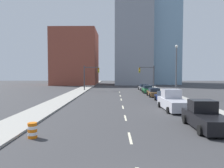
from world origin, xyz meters
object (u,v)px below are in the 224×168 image
Objects in this scene: street_lamp at (176,67)px; sedan_gray at (144,87)px; traffic_signal_right at (149,75)px; traffic_signal_left at (89,75)px; sedan_green at (148,89)px; pickup_truck_black at (205,117)px; pickup_truck_silver at (173,102)px; sedan_navy at (164,97)px; traffic_barrel at (32,130)px; sedan_brown at (154,93)px.

street_lamp is 16.00m from sedan_gray.
street_lamp is at bearing -82.27° from traffic_signal_right.
traffic_signal_left is at bearing 180.00° from traffic_signal_right.
sedan_green is (-1.14, -5.47, -2.88)m from traffic_signal_right.
traffic_signal_left reaches higher than pickup_truck_black.
pickup_truck_silver is 6.65m from sedan_navy.
sedan_green is at bearing 68.83° from traffic_barrel.
street_lamp is (14.61, 20.97, 4.33)m from traffic_barrel.
pickup_truck_black reaches higher than sedan_green.
traffic_barrel is at bearing -88.79° from traffic_signal_left.
sedan_navy is at bearing -92.26° from sedan_gray.
traffic_signal_left is at bearing 114.32° from pickup_truck_silver.
pickup_truck_silver is 1.33× the size of sedan_brown.
sedan_brown is at bearing 87.00° from pickup_truck_silver.
sedan_navy reaches higher than traffic_barrel.
traffic_barrel is at bearing -166.96° from pickup_truck_black.
street_lamp reaches higher than sedan_navy.
sedan_gray is (11.63, 36.12, 0.16)m from traffic_barrel.
traffic_signal_right is 5.84× the size of traffic_barrel.
sedan_gray is at bearing 72.15° from traffic_barrel.
street_lamp is 1.88× the size of sedan_gray.
traffic_signal_left is 1.00× the size of traffic_signal_right.
traffic_signal_right is 6.29m from sedan_green.
sedan_green is (-0.14, 6.33, 0.02)m from sedan_brown.
sedan_navy is 6.53m from sedan_brown.
sedan_gray is (12.38, 0.87, -2.93)m from traffic_signal_left.
sedan_brown reaches higher than sedan_navy.
traffic_signal_right is 1.26× the size of sedan_gray.
traffic_signal_left is 1.20× the size of sedan_brown.
sedan_brown is 6.33m from sedan_green.
street_lamp is 11.83m from pickup_truck_silver.
sedan_brown is at bearing 90.83° from pickup_truck_black.
pickup_truck_black is 33.68m from sedan_gray.
traffic_signal_right is 1.30× the size of sedan_green.
sedan_gray is (0.31, 25.81, -0.24)m from pickup_truck_silver.
traffic_barrel is 0.11× the size of street_lamp.
street_lamp is at bearing -70.59° from sedan_green.
traffic_signal_right is 12.19m from sedan_brown.
traffic_barrel is 0.15× the size of pickup_truck_silver.
sedan_gray is at bearing 101.12° from street_lamp.
traffic_barrel is (0.75, -35.25, -3.08)m from traffic_signal_left.
pickup_truck_silver reaches higher than sedan_gray.
sedan_brown is (-0.21, 6.53, 0.02)m from sedan_navy.
traffic_signal_left reaches higher than sedan_gray.
pickup_truck_silver is (-1.35, -24.95, -2.68)m from traffic_signal_right.
pickup_truck_black is at bearing -69.44° from traffic_signal_left.
sedan_gray is at bearing 89.28° from sedan_green.
sedan_navy is at bearing -92.49° from traffic_signal_right.
pickup_truck_black is at bearing -90.35° from sedan_brown.
sedan_brown is at bearing -88.61° from sedan_green.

